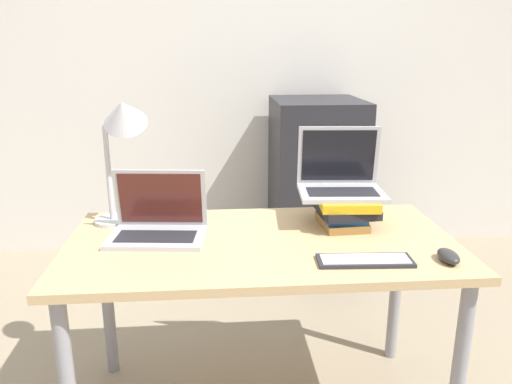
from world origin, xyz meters
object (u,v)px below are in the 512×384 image
(book_stack, at_px, (344,209))
(desk_lamp, at_px, (122,127))
(laptop_left, at_px, (158,224))
(laptop_on_books, at_px, (340,180))
(mini_fridge, at_px, (315,185))
(wireless_keyboard, at_px, (365,260))
(mouse, at_px, (448,256))

(book_stack, height_order, desk_lamp, desk_lamp)
(laptop_left, height_order, laptop_on_books, laptop_on_books)
(desk_lamp, bearing_deg, book_stack, -4.38)
(laptop_on_books, distance_m, mini_fridge, 1.22)
(laptop_on_books, xyz_separation_m, desk_lamp, (-0.82, 0.01, 0.22))
(wireless_keyboard, bearing_deg, mini_fridge, 84.30)
(wireless_keyboard, xyz_separation_m, mini_fridge, (0.16, 1.57, -0.19))
(laptop_left, distance_m, laptop_on_books, 0.71)
(mini_fridge, bearing_deg, book_stack, -96.40)
(mouse, bearing_deg, desk_lamp, 158.22)
(desk_lamp, distance_m, mini_fridge, 1.61)
(book_stack, xyz_separation_m, mouse, (0.25, -0.37, -0.04))
(laptop_left, xyz_separation_m, mouse, (0.95, -0.30, -0.03))
(laptop_left, distance_m, mouse, 1.00)
(mouse, bearing_deg, book_stack, 124.07)
(mouse, bearing_deg, laptop_left, 162.45)
(laptop_left, height_order, mini_fridge, mini_fridge)
(book_stack, bearing_deg, laptop_left, -174.61)
(mini_fridge, bearing_deg, laptop_on_books, -97.05)
(book_stack, height_order, mouse, book_stack)
(book_stack, bearing_deg, wireless_keyboard, -93.28)
(book_stack, distance_m, mini_fridge, 1.25)
(book_stack, height_order, laptop_on_books, laptop_on_books)
(laptop_on_books, height_order, desk_lamp, desk_lamp)
(laptop_on_books, distance_m, desk_lamp, 0.85)
(mini_fridge, bearing_deg, laptop_left, -123.20)
(wireless_keyboard, distance_m, mouse, 0.27)
(wireless_keyboard, height_order, mouse, mouse)
(laptop_left, bearing_deg, wireless_keyboard, -22.70)
(mouse, bearing_deg, wireless_keyboard, 176.74)
(laptop_left, relative_size, mouse, 3.34)
(laptop_on_books, bearing_deg, laptop_left, -170.44)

